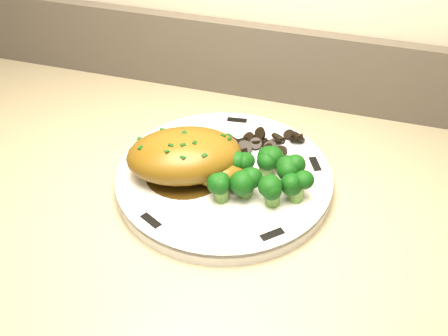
# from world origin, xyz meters

# --- Properties ---
(plate) EXTENTS (0.34, 0.34, 0.02)m
(plate) POSITION_xyz_m (0.16, 1.77, 0.94)
(plate) COLOR white
(plate) RESTS_ON counter
(rim_accent_0) EXTENTS (0.03, 0.01, 0.00)m
(rim_accent_0) POSITION_xyz_m (0.14, 1.89, 0.95)
(rim_accent_0) COLOR black
(rim_accent_0) RESTS_ON plate
(rim_accent_1) EXTENTS (0.02, 0.03, 0.00)m
(rim_accent_1) POSITION_xyz_m (0.04, 1.79, 0.95)
(rim_accent_1) COLOR black
(rim_accent_1) RESTS_ON plate
(rim_accent_2) EXTENTS (0.03, 0.02, 0.00)m
(rim_accent_2) POSITION_xyz_m (0.10, 1.66, 0.95)
(rim_accent_2) COLOR black
(rim_accent_2) RESTS_ON plate
(rim_accent_3) EXTENTS (0.03, 0.03, 0.00)m
(rim_accent_3) POSITION_xyz_m (0.24, 1.68, 0.95)
(rim_accent_3) COLOR black
(rim_accent_3) RESTS_ON plate
(rim_accent_4) EXTENTS (0.02, 0.03, 0.00)m
(rim_accent_4) POSITION_xyz_m (0.27, 1.82, 0.95)
(rim_accent_4) COLOR black
(rim_accent_4) RESTS_ON plate
(gravy_pool) EXTENTS (0.10, 0.10, 0.00)m
(gravy_pool) POSITION_xyz_m (0.11, 1.75, 0.95)
(gravy_pool) COLOR #3B270A
(gravy_pool) RESTS_ON plate
(chicken_breast) EXTENTS (0.18, 0.15, 0.06)m
(chicken_breast) POSITION_xyz_m (0.11, 1.75, 0.98)
(chicken_breast) COLOR brown
(chicken_breast) RESTS_ON plate
(mushroom_pile) EXTENTS (0.09, 0.06, 0.02)m
(mushroom_pile) POSITION_xyz_m (0.19, 1.83, 0.95)
(mushroom_pile) COLOR black
(mushroom_pile) RESTS_ON plate
(broccoli_florets) EXTENTS (0.11, 0.09, 0.04)m
(broccoli_florets) POSITION_xyz_m (0.21, 1.75, 0.97)
(broccoli_florets) COLOR #63933E
(broccoli_florets) RESTS_ON plate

